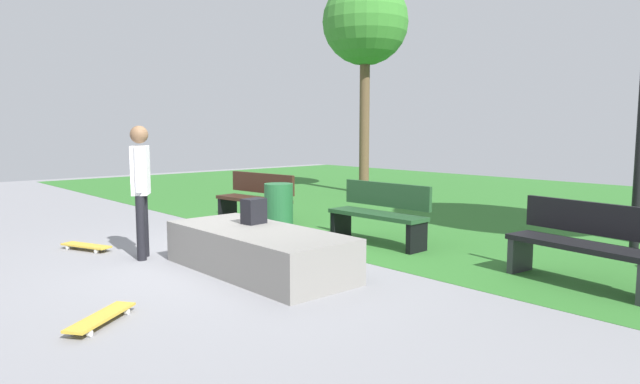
{
  "coord_description": "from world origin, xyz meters",
  "views": [
    {
      "loc": [
        6.11,
        -3.96,
        1.71
      ],
      "look_at": [
        0.79,
        0.84,
        0.89
      ],
      "focal_mm": 30.92,
      "sensor_mm": 36.0,
      "label": 1
    }
  ],
  "objects_px": {
    "tree_broad_elm": "(365,24)",
    "trash_bin": "(279,212)",
    "concrete_ledge": "(258,251)",
    "skateboard_spare": "(86,246)",
    "skater_performing_trick": "(141,181)",
    "skateboard_by_ledge": "(101,317)",
    "park_bench_center_lawn": "(256,197)",
    "park_bench_near_lamppost": "(584,242)",
    "backpack_on_ledge": "(254,211)",
    "park_bench_by_oak": "(380,212)"
  },
  "relations": [
    {
      "from": "skateboard_by_ledge",
      "to": "skater_performing_trick",
      "type": "bearing_deg",
      "value": 147.61
    },
    {
      "from": "park_bench_near_lamppost",
      "to": "park_bench_center_lawn",
      "type": "distance_m",
      "value": 5.67
    },
    {
      "from": "skateboard_spare",
      "to": "concrete_ledge",
      "type": "bearing_deg",
      "value": 23.32
    },
    {
      "from": "concrete_ledge",
      "to": "park_bench_center_lawn",
      "type": "xyz_separation_m",
      "value": [
        -2.81,
        1.98,
        0.22
      ]
    },
    {
      "from": "concrete_ledge",
      "to": "backpack_on_ledge",
      "type": "distance_m",
      "value": 0.59
    },
    {
      "from": "park_bench_center_lawn",
      "to": "skateboard_spare",
      "type": "bearing_deg",
      "value": -86.2
    },
    {
      "from": "skateboard_by_ledge",
      "to": "park_bench_center_lawn",
      "type": "distance_m",
      "value": 5.28
    },
    {
      "from": "skateboard_spare",
      "to": "backpack_on_ledge",
      "type": "bearing_deg",
      "value": 30.52
    },
    {
      "from": "skateboard_by_ledge",
      "to": "concrete_ledge",
      "type": "bearing_deg",
      "value": 104.74
    },
    {
      "from": "concrete_ledge",
      "to": "skater_performing_trick",
      "type": "relative_size",
      "value": 1.46
    },
    {
      "from": "skateboard_spare",
      "to": "park_bench_near_lamppost",
      "type": "relative_size",
      "value": 0.5
    },
    {
      "from": "backpack_on_ledge",
      "to": "skateboard_by_ledge",
      "type": "relative_size",
      "value": 0.42
    },
    {
      "from": "skateboard_by_ledge",
      "to": "park_bench_near_lamppost",
      "type": "height_order",
      "value": "park_bench_near_lamppost"
    },
    {
      "from": "skateboard_spare",
      "to": "park_bench_near_lamppost",
      "type": "xyz_separation_m",
      "value": [
        5.45,
        3.44,
        0.42
      ]
    },
    {
      "from": "skater_performing_trick",
      "to": "skateboard_spare",
      "type": "bearing_deg",
      "value": -158.72
    },
    {
      "from": "tree_broad_elm",
      "to": "trash_bin",
      "type": "xyz_separation_m",
      "value": [
        3.48,
        -5.58,
        -3.99
      ]
    },
    {
      "from": "backpack_on_ledge",
      "to": "park_bench_near_lamppost",
      "type": "xyz_separation_m",
      "value": [
        3.21,
        2.12,
        -0.2
      ]
    },
    {
      "from": "park_bench_by_oak",
      "to": "tree_broad_elm",
      "type": "relative_size",
      "value": 0.29
    },
    {
      "from": "tree_broad_elm",
      "to": "trash_bin",
      "type": "relative_size",
      "value": 6.36
    },
    {
      "from": "skateboard_spare",
      "to": "trash_bin",
      "type": "relative_size",
      "value": 0.93
    },
    {
      "from": "tree_broad_elm",
      "to": "skater_performing_trick",
      "type": "bearing_deg",
      "value": -67.15
    },
    {
      "from": "concrete_ledge",
      "to": "park_bench_near_lamppost",
      "type": "height_order",
      "value": "park_bench_near_lamppost"
    },
    {
      "from": "skateboard_spare",
      "to": "trash_bin",
      "type": "distance_m",
      "value": 2.8
    },
    {
      "from": "tree_broad_elm",
      "to": "park_bench_near_lamppost",
      "type": "bearing_deg",
      "value": -30.99
    },
    {
      "from": "park_bench_by_oak",
      "to": "park_bench_center_lawn",
      "type": "xyz_separation_m",
      "value": [
        -2.7,
        -0.32,
        0.0
      ]
    },
    {
      "from": "park_bench_by_oak",
      "to": "tree_broad_elm",
      "type": "height_order",
      "value": "tree_broad_elm"
    },
    {
      "from": "skateboard_by_ledge",
      "to": "tree_broad_elm",
      "type": "bearing_deg",
      "value": 120.76
    },
    {
      "from": "concrete_ledge",
      "to": "backpack_on_ledge",
      "type": "bearing_deg",
      "value": 150.87
    },
    {
      "from": "skateboard_spare",
      "to": "park_bench_by_oak",
      "type": "height_order",
      "value": "park_bench_by_oak"
    },
    {
      "from": "backpack_on_ledge",
      "to": "tree_broad_elm",
      "type": "xyz_separation_m",
      "value": [
        -4.46,
        6.73,
        3.75
      ]
    },
    {
      "from": "park_bench_near_lamppost",
      "to": "trash_bin",
      "type": "xyz_separation_m",
      "value": [
        -4.19,
        -0.97,
        -0.04
      ]
    },
    {
      "from": "skateboard_by_ledge",
      "to": "park_bench_by_oak",
      "type": "relative_size",
      "value": 0.48
    },
    {
      "from": "trash_bin",
      "to": "concrete_ledge",
      "type": "bearing_deg",
      "value": -45.36
    },
    {
      "from": "park_bench_center_lawn",
      "to": "park_bench_by_oak",
      "type": "bearing_deg",
      "value": 6.82
    },
    {
      "from": "skateboard_by_ledge",
      "to": "park_bench_by_oak",
      "type": "bearing_deg",
      "value": 98.49
    },
    {
      "from": "concrete_ledge",
      "to": "skateboard_spare",
      "type": "xyz_separation_m",
      "value": [
        -2.6,
        -1.12,
        -0.19
      ]
    },
    {
      "from": "backpack_on_ledge",
      "to": "park_bench_near_lamppost",
      "type": "relative_size",
      "value": 0.19
    },
    {
      "from": "skater_performing_trick",
      "to": "skateboard_spare",
      "type": "height_order",
      "value": "skater_performing_trick"
    },
    {
      "from": "backpack_on_ledge",
      "to": "trash_bin",
      "type": "distance_m",
      "value": 1.53
    },
    {
      "from": "trash_bin",
      "to": "park_bench_by_oak",
      "type": "bearing_deg",
      "value": 37.45
    },
    {
      "from": "skateboard_by_ledge",
      "to": "park_bench_center_lawn",
      "type": "relative_size",
      "value": 0.47
    },
    {
      "from": "concrete_ledge",
      "to": "park_bench_by_oak",
      "type": "bearing_deg",
      "value": 92.63
    },
    {
      "from": "backpack_on_ledge",
      "to": "tree_broad_elm",
      "type": "distance_m",
      "value": 8.9
    },
    {
      "from": "concrete_ledge",
      "to": "park_bench_center_lawn",
      "type": "height_order",
      "value": "park_bench_center_lawn"
    },
    {
      "from": "skateboard_spare",
      "to": "park_bench_by_oak",
      "type": "bearing_deg",
      "value": 53.89
    },
    {
      "from": "skateboard_by_ledge",
      "to": "trash_bin",
      "type": "height_order",
      "value": "trash_bin"
    },
    {
      "from": "concrete_ledge",
      "to": "park_bench_near_lamppost",
      "type": "relative_size",
      "value": 1.55
    },
    {
      "from": "park_bench_by_oak",
      "to": "trash_bin",
      "type": "distance_m",
      "value": 1.55
    },
    {
      "from": "concrete_ledge",
      "to": "trash_bin",
      "type": "distance_m",
      "value": 1.91
    },
    {
      "from": "backpack_on_ledge",
      "to": "park_bench_center_lawn",
      "type": "height_order",
      "value": "park_bench_center_lawn"
    }
  ]
}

